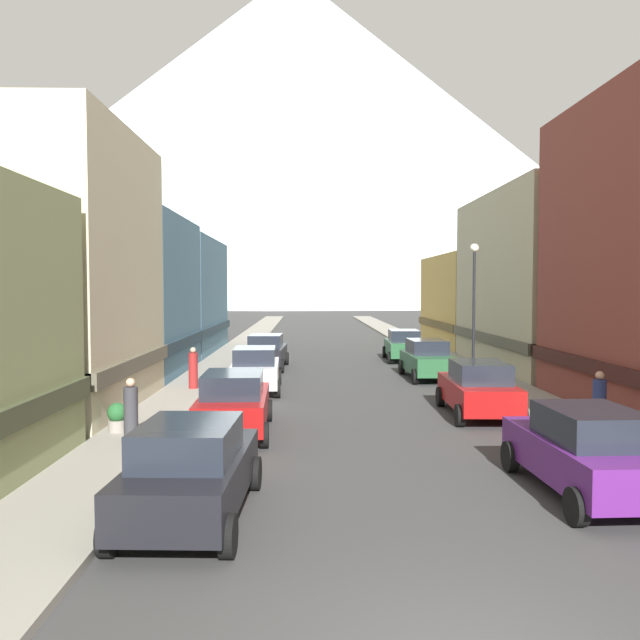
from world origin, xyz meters
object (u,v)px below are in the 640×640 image
at_px(car_right_1, 478,388).
at_px(car_right_3, 403,345).
at_px(car_right_0, 586,451).
at_px(pedestrian_1, 193,369).
at_px(pedestrian_2, 599,405).
at_px(car_left_2, 255,369).
at_px(car_right_2, 428,359).
at_px(potted_plant_0, 117,417).
at_px(streetlamp_right, 474,292).
at_px(car_left_1, 234,403).
at_px(car_left_0, 191,470).
at_px(pedestrian_0, 131,413).
at_px(car_left_3, 266,351).

relative_size(car_right_1, car_right_3, 1.00).
xyz_separation_m(car_right_0, pedestrian_1, (-10.05, 12.90, 0.01)).
bearing_deg(pedestrian_2, car_left_2, 140.40).
height_order(car_right_2, potted_plant_0, car_right_2).
bearing_deg(car_right_2, car_left_2, -155.81).
xyz_separation_m(car_right_1, streetlamp_right, (1.55, 6.51, 3.09)).
relative_size(car_left_1, car_right_1, 1.00).
bearing_deg(potted_plant_0, car_right_2, 46.00).
bearing_deg(streetlamp_right, pedestrian_2, -84.70).
height_order(car_left_0, car_right_2, same).
relative_size(car_right_1, potted_plant_0, 5.53).
bearing_deg(car_left_0, car_left_2, 89.98).
bearing_deg(pedestrian_0, pedestrian_1, 90.00).
xyz_separation_m(car_right_2, pedestrian_2, (2.45, -11.73, 0.05)).
xyz_separation_m(car_left_0, car_right_2, (7.60, 17.58, 0.00)).
height_order(car_right_2, pedestrian_0, pedestrian_0).
bearing_deg(car_right_3, pedestrian_2, -82.62).
bearing_deg(car_right_0, pedestrian_0, 158.79).
distance_m(car_right_1, pedestrian_0, 10.81).
distance_m(car_right_3, potted_plant_0, 21.34).
bearing_deg(car_left_2, car_left_1, -90.00).
relative_size(car_right_2, streetlamp_right, 0.76).
bearing_deg(potted_plant_0, pedestrian_2, -2.35).
xyz_separation_m(car_left_0, pedestrian_0, (-2.45, 5.06, 0.03)).
bearing_deg(car_left_0, pedestrian_0, 115.82).
relative_size(car_right_0, potted_plant_0, 5.52).
relative_size(car_right_0, pedestrian_0, 2.65).
distance_m(car_right_3, pedestrian_2, 19.10).
relative_size(car_left_1, streetlamp_right, 0.76).
height_order(car_left_2, potted_plant_0, car_left_2).
relative_size(car_right_0, streetlamp_right, 0.76).
distance_m(car_right_0, car_right_1, 7.89).
bearing_deg(streetlamp_right, car_left_1, -135.77).
height_order(car_left_0, car_right_1, same).
bearing_deg(car_left_0, potted_plant_0, 116.55).
bearing_deg(car_left_0, car_right_3, 72.96).
height_order(car_left_0, potted_plant_0, car_left_0).
relative_size(car_right_2, potted_plant_0, 5.51).
distance_m(car_left_3, pedestrian_1, 7.68).
bearing_deg(pedestrian_1, pedestrian_0, -90.00).
height_order(potted_plant_0, pedestrian_1, pedestrian_1).
relative_size(pedestrian_1, streetlamp_right, 0.28).
height_order(car_left_2, pedestrian_0, pedestrian_0).
bearing_deg(car_right_1, car_left_0, -130.04).
xyz_separation_m(car_right_0, potted_plant_0, (-10.80, 5.24, -0.34)).
relative_size(car_left_3, car_right_1, 1.00).
bearing_deg(car_right_2, car_left_1, -124.80).
distance_m(car_left_1, pedestrian_1, 7.80).
bearing_deg(car_right_0, potted_plant_0, 154.12).
bearing_deg(pedestrian_2, potted_plant_0, 177.65).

